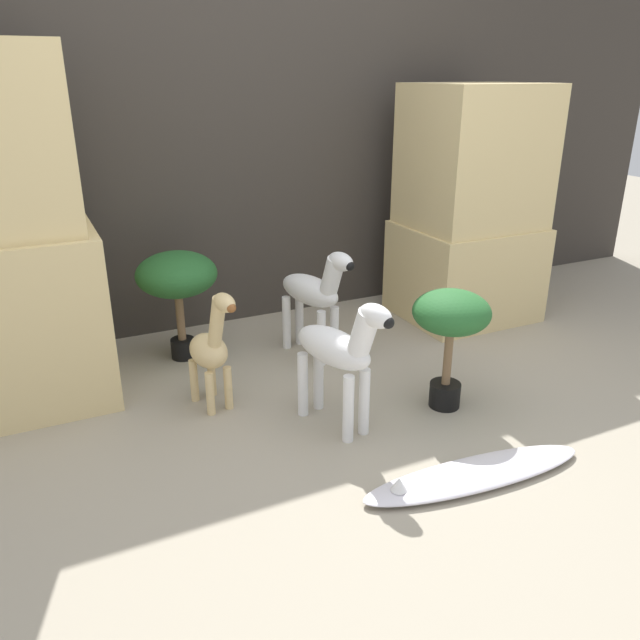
# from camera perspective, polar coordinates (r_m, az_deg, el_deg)

# --- Properties ---
(ground_plane) EXTENTS (14.00, 14.00, 0.00)m
(ground_plane) POSITION_cam_1_polar(r_m,az_deg,el_deg) (2.52, 6.13, -12.43)
(ground_plane) COLOR #9E937F
(wall_back) EXTENTS (6.40, 0.08, 2.20)m
(wall_back) POSITION_cam_1_polar(r_m,az_deg,el_deg) (3.67, -7.85, 16.65)
(wall_back) COLOR #38332D
(wall_back) RESTS_ON ground_plane
(rock_pillar_left) EXTENTS (0.75, 0.66, 1.53)m
(rock_pillar_left) POSITION_cam_1_polar(r_m,az_deg,el_deg) (3.00, -27.11, 5.87)
(rock_pillar_left) COLOR #DBC184
(rock_pillar_left) RESTS_ON ground_plane
(rock_pillar_right) EXTENTS (0.75, 0.66, 1.36)m
(rock_pillar_right) POSITION_cam_1_polar(r_m,az_deg,el_deg) (3.84, 13.53, 9.81)
(rock_pillar_right) COLOR #DBC184
(rock_pillar_right) RESTS_ON ground_plane
(zebra_right) EXTENTS (0.25, 0.52, 0.61)m
(zebra_right) POSITION_cam_1_polar(r_m,az_deg,el_deg) (3.21, -0.48, 2.49)
(zebra_right) COLOR white
(zebra_right) RESTS_ON ground_plane
(zebra_left) EXTENTS (0.26, 0.52, 0.61)m
(zebra_left) POSITION_cam_1_polar(r_m,az_deg,el_deg) (2.54, 1.82, -2.86)
(zebra_left) COLOR white
(zebra_left) RESTS_ON ground_plane
(giraffe_figurine) EXTENTS (0.19, 0.37, 0.58)m
(giraffe_figurine) POSITION_cam_1_polar(r_m,az_deg,el_deg) (2.77, -9.91, -2.54)
(giraffe_figurine) COLOR #E0C184
(giraffe_figurine) RESTS_ON ground_plane
(potted_palm_front) EXTENTS (0.41, 0.41, 0.58)m
(potted_palm_front) POSITION_cam_1_polar(r_m,az_deg,el_deg) (3.24, -12.96, 3.77)
(potted_palm_front) COLOR black
(potted_palm_front) RESTS_ON ground_plane
(potted_palm_back) EXTENTS (0.34, 0.34, 0.55)m
(potted_palm_back) POSITION_cam_1_polar(r_m,az_deg,el_deg) (2.74, 11.88, -0.07)
(potted_palm_back) COLOR black
(potted_palm_back) RESTS_ON ground_plane
(surfboard) EXTENTS (0.93, 0.27, 0.09)m
(surfboard) POSITION_cam_1_polar(r_m,az_deg,el_deg) (2.45, 13.88, -13.52)
(surfboard) COLOR silver
(surfboard) RESTS_ON ground_plane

